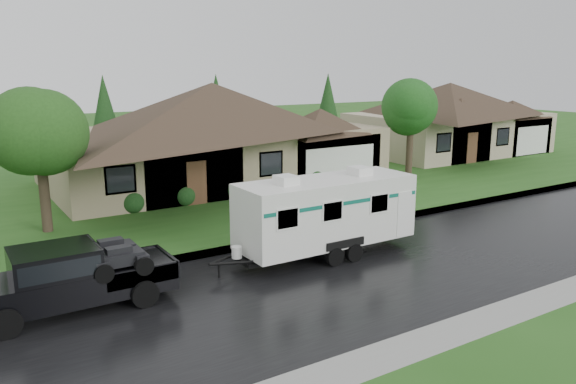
# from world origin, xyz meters

# --- Properties ---
(ground) EXTENTS (140.00, 140.00, 0.00)m
(ground) POSITION_xyz_m (0.00, 0.00, 0.00)
(ground) COLOR #26551A
(ground) RESTS_ON ground
(road) EXTENTS (140.00, 8.00, 0.01)m
(road) POSITION_xyz_m (0.00, -2.00, 0.01)
(road) COLOR black
(road) RESTS_ON ground
(curb) EXTENTS (140.00, 0.50, 0.15)m
(curb) POSITION_xyz_m (0.00, 2.25, 0.07)
(curb) COLOR gray
(curb) RESTS_ON ground
(lawn) EXTENTS (140.00, 26.00, 0.15)m
(lawn) POSITION_xyz_m (0.00, 15.00, 0.07)
(lawn) COLOR #26551A
(lawn) RESTS_ON ground
(house_main) EXTENTS (19.44, 10.80, 6.90)m
(house_main) POSITION_xyz_m (2.29, 13.84, 3.59)
(house_main) COLOR #9C8569
(house_main) RESTS_ON lawn
(house_neighbor) EXTENTS (15.12, 9.72, 6.45)m
(house_neighbor) POSITION_xyz_m (22.27, 14.34, 3.32)
(house_neighbor) COLOR tan
(house_neighbor) RESTS_ON lawn
(tree_left_green) EXTENTS (3.48, 3.48, 5.76)m
(tree_left_green) POSITION_xyz_m (-8.15, 8.01, 4.14)
(tree_left_green) COLOR #382B1E
(tree_left_green) RESTS_ON lawn
(tree_right_green) EXTENTS (3.53, 3.53, 5.84)m
(tree_right_green) POSITION_xyz_m (12.67, 9.05, 4.20)
(tree_right_green) COLOR #382B1E
(tree_right_green) RESTS_ON lawn
(shrub_row) EXTENTS (13.60, 1.00, 1.00)m
(shrub_row) POSITION_xyz_m (2.00, 9.30, 0.65)
(shrub_row) COLOR #143814
(shrub_row) RESTS_ON lawn
(pickup_truck) EXTENTS (5.56, 2.11, 1.85)m
(pickup_truck) POSITION_xyz_m (-8.95, 0.02, 0.99)
(pickup_truck) COLOR black
(pickup_truck) RESTS_ON ground
(travel_trailer) EXTENTS (6.86, 2.41, 3.08)m
(travel_trailer) POSITION_xyz_m (-0.15, 0.02, 1.63)
(travel_trailer) COLOR white
(travel_trailer) RESTS_ON ground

